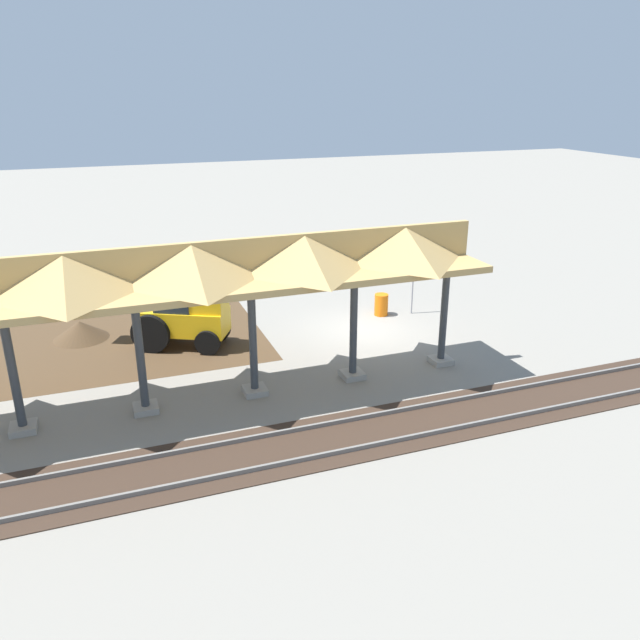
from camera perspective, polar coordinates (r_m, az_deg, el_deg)
The scene contains 8 objects.
ground_plane at distance 24.30m, azimuth 4.11°, elevation -0.97°, with size 120.00×120.00×0.00m, color gray.
dirt_work_zone at distance 24.20m, azimuth -16.76°, elevation -1.92°, with size 9.56×7.00×0.01m, color #4C3823.
platform_canopy at distance 17.55m, azimuth -16.89°, elevation 4.03°, with size 20.85×3.20×4.90m.
rail_tracks at distance 18.70m, azimuth 13.04°, elevation -8.31°, with size 60.00×2.58×0.15m.
stop_sign at distance 25.81m, azimuth 8.55°, elevation 4.52°, with size 0.76×0.14×2.58m.
backhoe at distance 22.98m, azimuth -12.80°, elevation 0.65°, with size 4.97×3.38×2.82m.
dirt_mound at distance 25.15m, azimuth -20.96°, elevation -1.59°, with size 4.09×4.09×1.38m, color #4C3823.
traffic_barrel at distance 25.88m, azimuth 5.62°, elevation 1.40°, with size 0.56×0.56×0.90m, color orange.
Camera 1 is at (9.43, 20.56, 8.88)m, focal length 35.00 mm.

